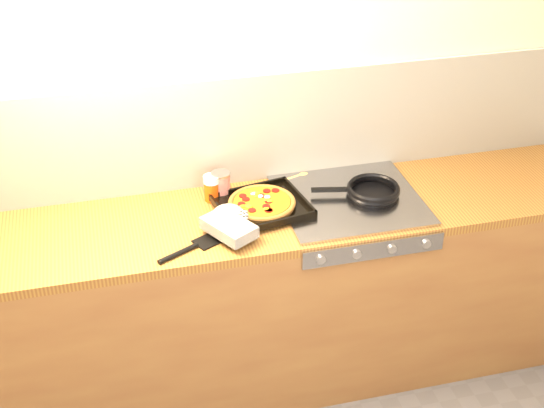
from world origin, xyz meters
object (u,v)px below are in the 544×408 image
object	(u,v)px
frying_pan	(372,191)
tomato_can	(221,185)
pizza_on_tray	(252,209)
juice_glass	(212,188)

from	to	relation	value
frying_pan	tomato_can	xyz separation A→B (m)	(-0.63, 0.17, 0.02)
pizza_on_tray	tomato_can	size ratio (longest dim) A/B	4.14
juice_glass	pizza_on_tray	bearing A→B (deg)	-53.51
frying_pan	tomato_can	world-z (taller)	tomato_can
pizza_on_tray	juice_glass	xyz separation A→B (m)	(-0.14, 0.18, 0.02)
tomato_can	juice_glass	distance (m)	0.05
juice_glass	frying_pan	bearing A→B (deg)	-12.69
frying_pan	pizza_on_tray	bearing A→B (deg)	-176.61
pizza_on_tray	tomato_can	distance (m)	0.22
tomato_can	juice_glass	size ratio (longest dim) A/B	1.02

